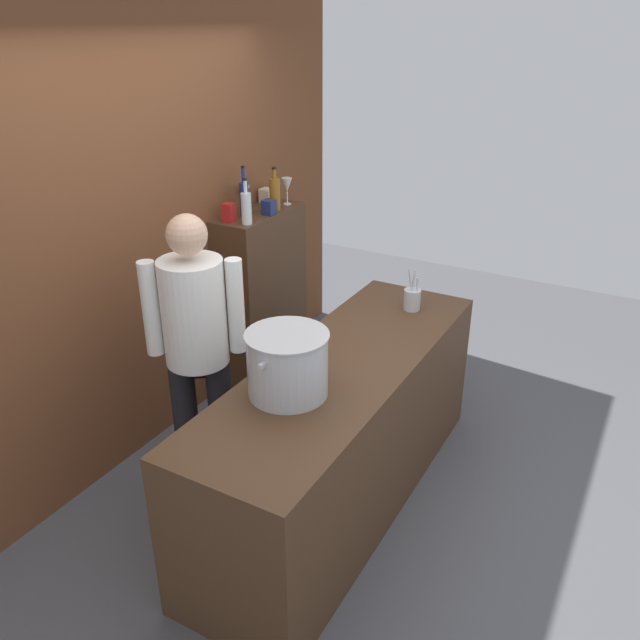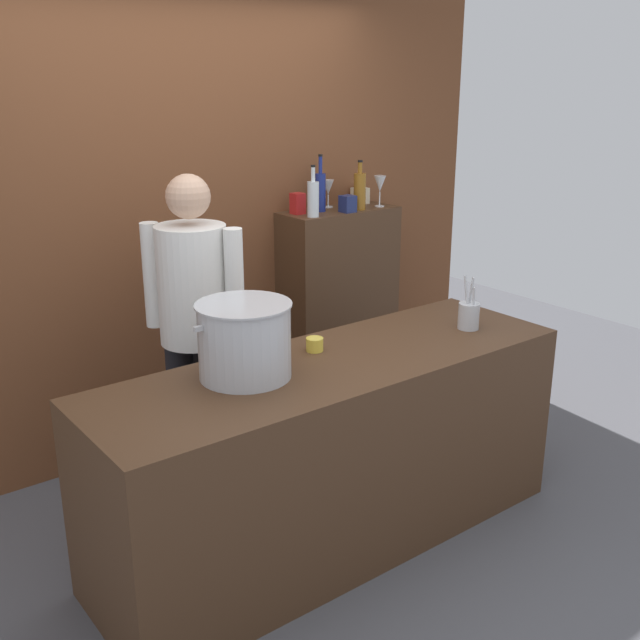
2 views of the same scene
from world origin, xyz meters
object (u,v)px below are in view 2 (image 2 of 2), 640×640
Objects in this scene: stockpot_large at (244,340)px; wine_glass_tall at (380,185)px; chef at (195,317)px; utensil_crock at (469,315)px; wine_bottle_cobalt at (320,191)px; spice_tin_navy at (348,204)px; wine_bottle_amber at (360,190)px; spice_tin_cream at (360,196)px; wine_glass_short at (328,188)px; spice_tin_red at (298,204)px; butter_jar at (315,344)px; wine_bottle_clear at (313,198)px.

stockpot_large is 1.99m from wine_glass_tall.
stockpot_large is 2.36× the size of wine_glass_tall.
utensil_crock is at bearing -160.68° from chef.
spice_tin_navy is (0.11, -0.12, -0.07)m from wine_bottle_cobalt.
spice_tin_navy reaches higher than stockpot_large.
stockpot_large is 1.51× the size of wine_bottle_amber.
stockpot_large is 1.21m from utensil_crock.
wine_glass_tall is 1.90× the size of spice_tin_cream.
wine_glass_short is 0.30m from spice_tin_red.
wine_glass_short is at bearing 13.48° from spice_tin_red.
utensil_crock is 1.35m from wine_bottle_cobalt.
spice_tin_navy is at bearing -26.34° from spice_tin_red.
spice_tin_cream is (-0.02, 0.16, -0.09)m from wine_glass_tall.
chef is at bearing -166.27° from wine_glass_tall.
butter_jar is 1.71m from spice_tin_cream.
wine_bottle_clear is (1.11, 1.00, 0.35)m from stockpot_large.
spice_tin_red is (1.10, 1.14, 0.30)m from stockpot_large.
butter_jar is at bearing -142.27° from wine_glass_tall.
wine_glass_short is (1.38, 1.20, 0.36)m from stockpot_large.
wine_glass_short is 0.26m from spice_tin_cream.
wine_bottle_amber is at bearing -15.95° from spice_tin_red.
spice_tin_red reaches higher than butter_jar.
wine_bottle_clear reaches higher than spice_tin_cream.
wine_bottle_clear is 2.43× the size of spice_tin_red.
wine_bottle_cobalt is 3.36× the size of spice_tin_cream.
chef is at bearing 143.14° from utensil_crock.
utensil_crock is 1.24m from wine_bottle_clear.
wine_bottle_cobalt is 0.18m from spice_tin_navy.
wine_bottle_cobalt reaches higher than wine_bottle_clear.
butter_jar is 0.41× the size of wine_glass_tall.
wine_bottle_clear is at bearing -83.58° from spice_tin_red.
spice_tin_red is (-0.16, 0.02, -0.06)m from wine_bottle_cobalt.
spice_tin_cream is at bearing 72.00° from utensil_crock.
wine_bottle_cobalt is at bearing -101.49° from chef.
utensil_crock is at bearing -92.70° from wine_bottle_cobalt.
wine_glass_tall is 1.92× the size of spice_tin_navy.
utensil_crock is at bearing -97.77° from wine_glass_short.
wine_bottle_clear is 1.56× the size of wine_glass_tall.
utensil_crock is at bearing -108.00° from spice_tin_cream.
wine_glass_tall is at bearing 31.85° from stockpot_large.
spice_tin_cream is (1.22, 1.13, 0.42)m from butter_jar.
butter_jar is at bearing -128.77° from wine_bottle_cobalt.
spice_tin_cream is (1.63, 1.19, 0.29)m from stockpot_large.
spice_tin_red is (0.69, 1.07, 0.43)m from butter_jar.
wine_glass_tall reaches higher than wine_glass_short.
wine_glass_short reaches higher than butter_jar.
spice_tin_cream is at bearing 36.09° from spice_tin_navy.
spice_tin_navy is (-0.28, -0.03, -0.09)m from wine_glass_tall.
stockpot_large is at bearing -138.96° from wine_glass_short.
wine_bottle_amber is (0.23, -0.10, -0.01)m from wine_bottle_cobalt.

